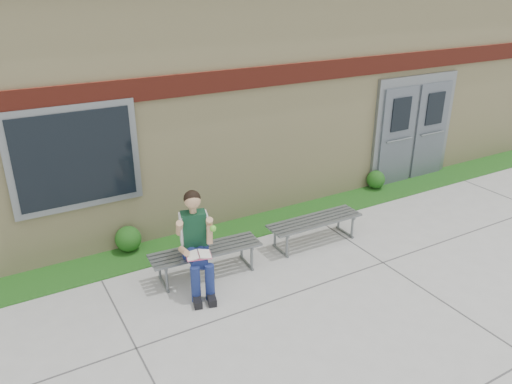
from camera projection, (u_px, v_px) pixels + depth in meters
ground at (355, 297)px, 7.04m from camera, size 80.00×80.00×0.00m
grass_strip at (262, 224)px, 9.11m from camera, size 16.00×0.80×0.02m
school_building at (184, 79)px, 10.98m from camera, size 16.20×6.22×4.20m
bench_left at (206, 255)px, 7.46m from camera, size 1.70×0.57×0.43m
bench_right at (315, 225)px, 8.37m from camera, size 1.67×0.48×0.43m
girl at (196, 242)px, 7.02m from camera, size 0.59×0.96×1.44m
shrub_mid at (128, 239)px, 8.13m from camera, size 0.42×0.42×0.42m
shrub_east at (376, 179)px, 10.57m from camera, size 0.39×0.39×0.39m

